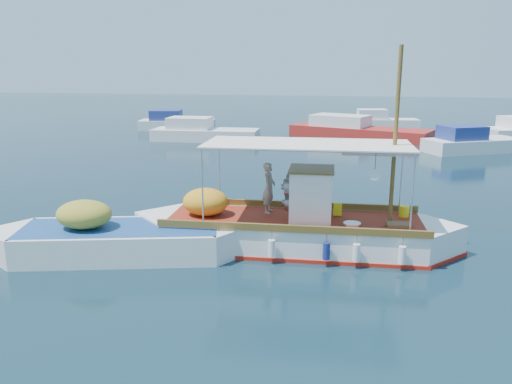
# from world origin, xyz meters

# --- Properties ---
(ground) EXTENTS (160.00, 160.00, 0.00)m
(ground) POSITION_xyz_m (0.00, 0.00, 0.00)
(ground) COLOR black
(ground) RESTS_ON ground
(fishing_caique) EXTENTS (9.26, 2.91, 5.66)m
(fishing_caique) POSITION_xyz_m (-0.26, -0.43, 0.49)
(fishing_caique) COLOR white
(fishing_caique) RESTS_ON ground
(dinghy) EXTENTS (6.96, 3.29, 1.76)m
(dinghy) POSITION_xyz_m (-4.75, -1.99, 0.37)
(dinghy) COLOR white
(dinghy) RESTS_ON ground
(bg_boat_nw) EXTENTS (7.42, 2.76, 1.80)m
(bg_boat_nw) POSITION_xyz_m (-9.21, 19.59, 0.49)
(bg_boat_nw) COLOR silver
(bg_boat_nw) RESTS_ON ground
(bg_boat_n) EXTENTS (10.30, 6.17, 1.80)m
(bg_boat_n) POSITION_xyz_m (1.22, 23.03, 0.49)
(bg_boat_n) COLOR #A6211B
(bg_boat_n) RESTS_ON ground
(bg_boat_ne) EXTENTS (6.20, 4.64, 1.80)m
(bg_boat_ne) POSITION_xyz_m (8.08, 18.03, 0.49)
(bg_boat_ne) COLOR silver
(bg_boat_ne) RESTS_ON ground
(bg_boat_far_w) EXTENTS (6.36, 3.40, 1.80)m
(bg_boat_far_w) POSITION_xyz_m (-13.29, 25.14, 0.49)
(bg_boat_far_w) COLOR silver
(bg_boat_far_w) RESTS_ON ground
(bg_boat_far_n) EXTENTS (6.06, 2.82, 1.80)m
(bg_boat_far_n) POSITION_xyz_m (3.19, 29.36, 0.49)
(bg_boat_far_n) COLOR silver
(bg_boat_far_n) RESTS_ON ground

